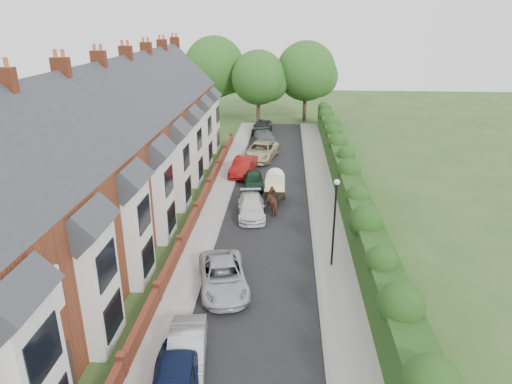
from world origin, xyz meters
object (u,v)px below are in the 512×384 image
car_grey (265,139)px  car_red (243,166)px  lamppost (335,212)px  car_silver_a (187,351)px  car_black (262,126)px  car_silver_b (223,276)px  car_white (251,207)px  car_green (253,180)px  horse_cart (275,184)px  horse (274,202)px  car_beige (261,151)px

car_grey → car_red: bearing=-109.2°
lamppost → car_silver_a: size_ratio=1.26×
car_red → car_black: (0.77, 15.51, 0.03)m
car_silver_b → car_white: (0.72, 9.20, -0.04)m
car_white → car_green: 5.61m
car_grey → horse_cart: bearing=-95.6°
car_grey → lamppost: bearing=-90.0°
car_silver_b → car_grey: size_ratio=0.98×
lamppost → horse_cart: lamppost is taller
car_silver_b → car_black: size_ratio=1.08×
car_white → horse: 1.66m
lamppost → car_red: size_ratio=1.11×
car_green → horse: (1.82, -5.02, 0.21)m
lamppost → car_silver_a: lamppost is taller
car_silver_a → car_white: 14.87m
car_black → horse: horse is taller
car_beige → car_black: size_ratio=1.25×
car_grey → car_black: (-0.63, 5.60, 0.04)m
lamppost → car_white: 8.69m
lamppost → car_red: bearing=112.5°
car_black → car_grey: bearing=-74.2°
car_red → car_silver_b: bearing=-78.7°
lamppost → car_silver_a: bearing=-128.0°
car_beige → horse_cart: (1.68, -10.90, 0.60)m
car_white → horse_cart: bearing=54.6°
lamppost → car_green: bearing=113.4°
car_red → horse: (2.95, -8.31, 0.10)m
car_silver_a → car_beige: 28.50m
lamppost → car_green: (-5.27, 12.20, -2.65)m
car_black → car_silver_b: bearing=-80.7°
horse → horse_cart: (0.00, 2.20, 0.55)m
car_black → lamppost: bearing=-70.3°
car_green → horse_cart: bearing=-63.0°
car_silver_b → car_silver_a: bearing=-109.7°
horse → lamppost: bearing=93.9°
car_silver_a → car_grey: bearing=79.9°
car_silver_a → car_black: bearing=81.1°
car_red → car_grey: 10.01m
car_silver_b → car_beige: size_ratio=0.87×
lamppost → car_silver_b: 6.80m
car_silver_b → car_beige: 22.88m
car_white → car_black: 24.41m
lamppost → car_beige: bearing=104.2°
car_silver_a → car_silver_b: (0.68, 5.60, 0.02)m
car_silver_b → car_white: bearing=72.8°
car_red → car_beige: car_beige is taller
car_silver_b → car_black: car_black is taller
car_grey → horse: bearing=-96.3°
car_red → horse_cart: horse_cart is taller
car_silver_b → horse: (2.27, 9.78, 0.16)m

